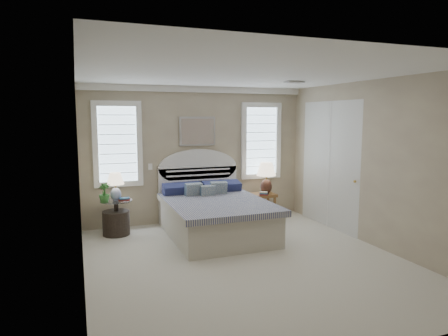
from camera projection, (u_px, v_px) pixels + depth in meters
floor at (246, 261)px, 5.86m from camera, size 4.50×5.00×0.01m
ceiling at (248, 74)px, 5.52m from camera, size 4.50×5.00×0.01m
wall_back at (197, 155)px, 8.01m from camera, size 4.50×0.02×2.70m
wall_left at (80, 179)px, 4.91m from camera, size 0.02×5.00×2.70m
wall_right at (374, 164)px, 6.46m from camera, size 0.02×5.00×2.70m
crown_molding at (197, 89)px, 7.81m from camera, size 4.50×0.08×0.12m
hvac_vent at (294, 82)px, 6.68m from camera, size 0.30×0.20×0.02m
switch_plate at (150, 167)px, 7.70m from camera, size 0.08×0.01×0.12m
window_left at (118, 144)px, 7.43m from camera, size 0.90×0.06×1.60m
window_right at (261, 141)px, 8.45m from camera, size 0.90×0.06×1.60m
painting at (198, 131)px, 7.92m from camera, size 0.74×0.04×0.58m
closet_door at (329, 165)px, 7.59m from camera, size 0.02×1.80×2.40m
bed at (214, 213)px, 7.17m from camera, size 1.72×2.28×1.47m
side_table_left at (117, 213)px, 7.15m from camera, size 0.56×0.56×0.63m
nightstand_right at (263, 200)px, 8.26m from camera, size 0.50×0.40×0.53m
floor_pot at (116, 223)px, 7.15m from camera, size 0.57×0.57×0.43m
lamp_left at (115, 183)px, 7.05m from camera, size 0.34×0.34×0.50m
lamp_right at (266, 174)px, 8.21m from camera, size 0.45×0.45×0.65m
potted_plant at (104, 193)px, 6.88m from camera, size 0.25×0.25×0.34m
books_left at (124, 199)px, 7.08m from camera, size 0.21×0.17×0.05m
books_right at (264, 193)px, 8.08m from camera, size 0.20×0.18×0.07m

